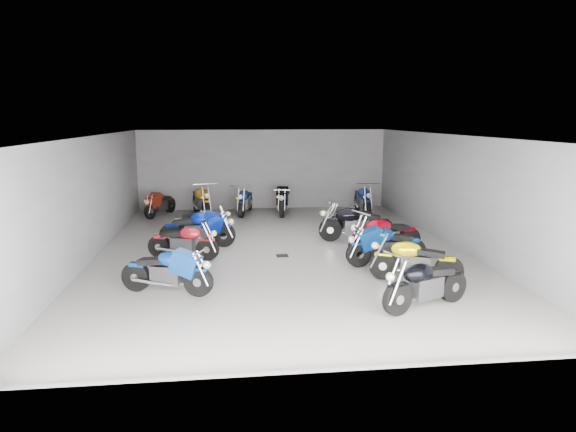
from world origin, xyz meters
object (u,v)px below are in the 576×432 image
(motorcycle_left_b, at_px, (168,271))
(motorcycle_right_b, at_px, (415,260))
(drain_grate, at_px, (282,256))
(motorcycle_right_e, at_px, (356,224))
(motorcycle_right_d, at_px, (385,236))
(motorcycle_back_d, at_px, (283,200))
(motorcycle_back_b, at_px, (201,200))
(motorcycle_back_a, at_px, (160,204))
(motorcycle_back_c, at_px, (245,201))
(motorcycle_right_c, at_px, (386,246))
(motorcycle_back_f, at_px, (363,200))
(motorcycle_left_d, at_px, (184,242))
(motorcycle_left_f, at_px, (202,222))
(motorcycle_right_f, at_px, (353,219))
(motorcycle_right_a, at_px, (425,284))
(motorcycle_left_e, at_px, (198,229))

(motorcycle_left_b, height_order, motorcycle_right_b, motorcycle_right_b)
(drain_grate, relative_size, motorcycle_right_e, 0.14)
(motorcycle_right_d, xyz_separation_m, motorcycle_back_d, (-2.07, 6.37, 0.02))
(motorcycle_right_e, distance_m, motorcycle_back_b, 6.89)
(motorcycle_back_a, xyz_separation_m, motorcycle_back_c, (3.23, 0.01, 0.05))
(motorcycle_left_b, distance_m, motorcycle_right_c, 5.43)
(motorcycle_right_b, xyz_separation_m, motorcycle_back_f, (1.00, 8.36, 0.05))
(motorcycle_right_b, relative_size, motorcycle_right_c, 0.93)
(motorcycle_back_a, bearing_deg, motorcycle_right_b, 152.18)
(motorcycle_back_a, xyz_separation_m, motorcycle_back_b, (1.55, 0.04, 0.09))
(motorcycle_right_d, relative_size, motorcycle_back_d, 0.94)
(motorcycle_right_b, xyz_separation_m, motorcycle_back_b, (-5.21, 8.84, 0.07))
(motorcycle_right_c, height_order, motorcycle_back_c, motorcycle_back_c)
(motorcycle_back_c, bearing_deg, motorcycle_left_d, 86.61)
(motorcycle_back_c, bearing_deg, motorcycle_right_c, 126.54)
(motorcycle_left_f, bearing_deg, motorcycle_back_c, 162.56)
(motorcycle_left_f, xyz_separation_m, motorcycle_right_e, (4.63, -1.20, 0.09))
(motorcycle_left_f, relative_size, motorcycle_right_e, 0.85)
(drain_grate, distance_m, motorcycle_back_d, 6.18)
(motorcycle_back_b, distance_m, motorcycle_back_c, 1.68)
(motorcycle_back_a, bearing_deg, motorcycle_right_f, 174.41)
(motorcycle_left_b, xyz_separation_m, motorcycle_left_d, (0.11, 2.72, -0.02))
(drain_grate, height_order, motorcycle_back_b, motorcycle_back_b)
(motorcycle_right_d, height_order, motorcycle_right_e, motorcycle_right_e)
(motorcycle_right_b, relative_size, motorcycle_right_d, 0.90)
(motorcycle_back_d, relative_size, motorcycle_back_f, 1.00)
(motorcycle_left_f, xyz_separation_m, motorcycle_back_a, (-1.75, 3.68, 0.01))
(motorcycle_right_d, distance_m, motorcycle_back_a, 9.38)
(motorcycle_right_c, relative_size, motorcycle_right_d, 0.97)
(motorcycle_right_e, height_order, motorcycle_back_c, motorcycle_right_e)
(motorcycle_left_f, relative_size, motorcycle_back_b, 0.83)
(motorcycle_right_b, relative_size, motorcycle_back_b, 0.85)
(motorcycle_back_f, bearing_deg, motorcycle_right_d, 82.87)
(motorcycle_right_e, bearing_deg, motorcycle_back_d, 30.94)
(motorcycle_right_d, height_order, motorcycle_back_a, motorcycle_right_d)
(motorcycle_right_f, distance_m, motorcycle_back_d, 4.13)
(motorcycle_left_d, distance_m, motorcycle_right_a, 6.48)
(motorcycle_left_d, relative_size, motorcycle_back_a, 1.03)
(motorcycle_left_b, distance_m, motorcycle_left_d, 2.73)
(drain_grate, xyz_separation_m, motorcycle_left_f, (-2.26, 2.57, 0.46))
(motorcycle_back_b, bearing_deg, motorcycle_right_b, 105.23)
(motorcycle_right_a, distance_m, motorcycle_right_c, 3.00)
(motorcycle_left_e, height_order, motorcycle_right_f, motorcycle_left_e)
(motorcycle_right_b, relative_size, motorcycle_back_a, 1.06)
(motorcycle_right_f, bearing_deg, motorcycle_left_b, 124.60)
(motorcycle_left_b, bearing_deg, motorcycle_back_a, -151.49)
(motorcycle_left_d, bearing_deg, motorcycle_back_a, -148.18)
(motorcycle_left_f, bearing_deg, motorcycle_right_a, 38.80)
(motorcycle_right_d, height_order, motorcycle_back_d, motorcycle_back_d)
(motorcycle_left_f, distance_m, motorcycle_right_e, 4.78)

